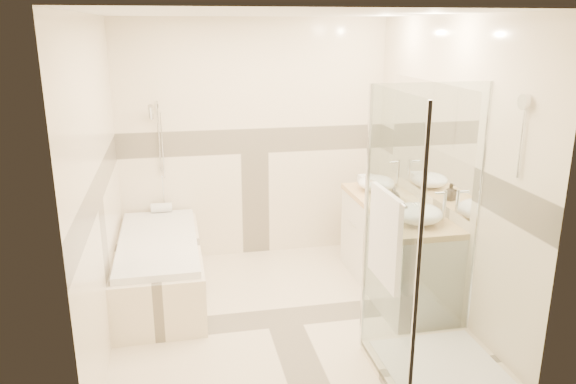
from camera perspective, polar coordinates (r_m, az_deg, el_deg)
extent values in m
cube|color=beige|center=(4.95, -0.56, -12.67)|extent=(2.80, 3.00, 0.01)
cube|color=white|center=(4.32, -0.66, 17.76)|extent=(2.80, 3.00, 0.01)
cube|color=beige|center=(5.92, -3.43, 5.20)|extent=(2.80, 0.01, 2.50)
cube|color=beige|center=(3.09, 4.83, -5.65)|extent=(2.80, 0.01, 2.50)
cube|color=beige|center=(4.44, -18.71, 0.45)|extent=(0.01, 3.00, 2.50)
cube|color=beige|center=(4.94, 15.63, 2.29)|extent=(0.01, 3.00, 2.50)
cube|color=white|center=(5.15, 14.13, 5.26)|extent=(0.01, 1.60, 1.00)
cylinder|color=silver|center=(5.81, -12.99, 5.59)|extent=(0.02, 0.02, 0.70)
cube|color=beige|center=(5.35, -12.88, -7.73)|extent=(0.75, 1.70, 0.50)
cube|color=white|center=(5.25, -13.08, -4.94)|extent=(0.69, 1.60, 0.06)
ellipsoid|color=white|center=(5.26, -13.04, -5.45)|extent=(0.56, 1.40, 0.16)
cube|color=white|center=(5.34, 10.78, -5.91)|extent=(0.55, 1.60, 0.80)
cylinder|color=silver|center=(4.84, 9.46, -6.34)|extent=(0.01, 0.24, 0.01)
cylinder|color=silver|center=(5.54, 6.52, -3.22)|extent=(0.01, 0.24, 0.01)
cube|color=#E0B677|center=(5.19, 11.03, -1.57)|extent=(0.57, 1.62, 0.05)
cube|color=beige|center=(4.36, 15.25, -17.10)|extent=(0.90, 0.90, 0.08)
cube|color=white|center=(4.34, 15.30, -16.60)|extent=(0.80, 0.80, 0.01)
cube|color=white|center=(3.72, 10.28, -5.38)|extent=(0.01, 0.90, 2.00)
cube|color=white|center=(4.28, 13.62, -2.67)|extent=(0.90, 0.01, 2.00)
cylinder|color=silver|center=(3.34, 13.04, -8.17)|extent=(0.03, 0.03, 2.00)
cylinder|color=silver|center=(4.11, 7.89, -3.12)|extent=(0.03, 0.03, 2.00)
cylinder|color=silver|center=(4.49, 18.81, -2.19)|extent=(0.03, 0.03, 2.00)
cylinder|color=silver|center=(3.90, 22.85, 8.44)|extent=(0.03, 0.10, 0.10)
cylinder|color=silver|center=(3.59, 10.04, -0.10)|extent=(0.02, 0.60, 0.02)
cube|color=white|center=(3.69, 9.81, -4.57)|extent=(0.04, 0.48, 0.62)
ellipsoid|color=white|center=(5.60, 8.96, 0.91)|extent=(0.36, 0.36, 0.14)
ellipsoid|color=white|center=(4.73, 13.11, -2.17)|extent=(0.40, 0.40, 0.16)
cylinder|color=silver|center=(5.67, 11.12, 1.76)|extent=(0.03, 0.03, 0.29)
cylinder|color=silver|center=(5.62, 10.70, 2.98)|extent=(0.11, 0.03, 0.03)
cylinder|color=silver|center=(4.81, 15.59, -1.38)|extent=(0.03, 0.03, 0.26)
cylinder|color=silver|center=(4.76, 15.19, -0.12)|extent=(0.09, 0.02, 0.02)
imported|color=black|center=(5.19, 10.72, -0.38)|extent=(0.09, 0.09, 0.15)
imported|color=black|center=(5.20, 10.67, -0.32)|extent=(0.14, 0.14, 0.16)
cube|color=white|center=(5.81, 8.19, 1.18)|extent=(0.17, 0.26, 0.08)
cylinder|color=white|center=(5.94, -12.73, -1.56)|extent=(0.21, 0.10, 0.10)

